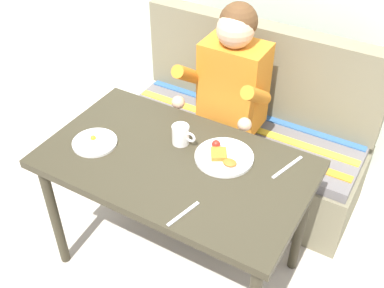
# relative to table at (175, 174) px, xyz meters

# --- Properties ---
(ground_plane) EXTENTS (8.00, 8.00, 0.00)m
(ground_plane) POSITION_rel_table_xyz_m (0.00, 0.00, -0.65)
(ground_plane) COLOR beige
(table) EXTENTS (1.20, 0.70, 0.73)m
(table) POSITION_rel_table_xyz_m (0.00, 0.00, 0.00)
(table) COLOR #353021
(table) RESTS_ON ground
(couch) EXTENTS (1.44, 0.56, 1.00)m
(couch) POSITION_rel_table_xyz_m (0.00, 0.76, -0.32)
(couch) COLOR #756E55
(couch) RESTS_ON ground
(person) EXTENTS (0.45, 0.61, 1.21)m
(person) POSITION_rel_table_xyz_m (-0.04, 0.59, 0.09)
(person) COLOR orange
(person) RESTS_ON ground
(plate_breakfast) EXTENTS (0.26, 0.26, 0.05)m
(plate_breakfast) POSITION_rel_table_xyz_m (0.18, 0.12, 0.09)
(plate_breakfast) COLOR white
(plate_breakfast) RESTS_ON table
(plate_eggs) EXTENTS (0.21, 0.21, 0.04)m
(plate_eggs) POSITION_rel_table_xyz_m (-0.38, -0.09, 0.09)
(plate_eggs) COLOR white
(plate_eggs) RESTS_ON table
(coffee_mug) EXTENTS (0.12, 0.08, 0.09)m
(coffee_mug) POSITION_rel_table_xyz_m (-0.04, 0.12, 0.13)
(coffee_mug) COLOR white
(coffee_mug) RESTS_ON table
(fork) EXTENTS (0.06, 0.17, 0.00)m
(fork) POSITION_rel_table_xyz_m (0.20, -0.25, 0.08)
(fork) COLOR silver
(fork) RESTS_ON table
(knife) EXTENTS (0.07, 0.20, 0.00)m
(knife) POSITION_rel_table_xyz_m (0.45, 0.21, 0.08)
(knife) COLOR silver
(knife) RESTS_ON table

